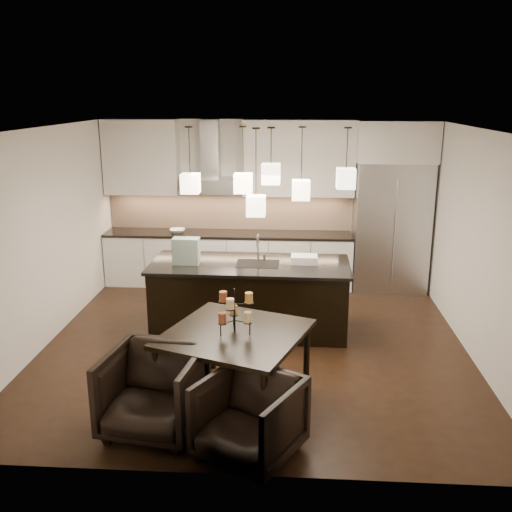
# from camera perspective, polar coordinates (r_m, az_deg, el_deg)

# --- Properties ---
(floor) EXTENTS (5.50, 5.50, 0.02)m
(floor) POSITION_cam_1_polar(r_m,az_deg,el_deg) (7.70, -0.10, -8.74)
(floor) COLOR black
(floor) RESTS_ON ground
(ceiling) EXTENTS (5.50, 5.50, 0.02)m
(ceiling) POSITION_cam_1_polar(r_m,az_deg,el_deg) (7.01, -0.11, 12.70)
(ceiling) COLOR white
(ceiling) RESTS_ON wall_back
(wall_back) EXTENTS (5.50, 0.02, 2.80)m
(wall_back) POSITION_cam_1_polar(r_m,az_deg,el_deg) (9.92, 0.99, 5.43)
(wall_back) COLOR silver
(wall_back) RESTS_ON ground
(wall_front) EXTENTS (5.50, 0.02, 2.80)m
(wall_front) POSITION_cam_1_polar(r_m,az_deg,el_deg) (4.62, -2.46, -7.06)
(wall_front) COLOR silver
(wall_front) RESTS_ON ground
(wall_left) EXTENTS (0.02, 5.50, 2.80)m
(wall_left) POSITION_cam_1_polar(r_m,az_deg,el_deg) (7.91, -20.49, 1.71)
(wall_left) COLOR silver
(wall_left) RESTS_ON ground
(wall_right) EXTENTS (0.02, 5.50, 2.80)m
(wall_right) POSITION_cam_1_polar(r_m,az_deg,el_deg) (7.57, 21.24, 1.03)
(wall_right) COLOR silver
(wall_right) RESTS_ON ground
(refrigerator) EXTENTS (1.20, 0.72, 2.15)m
(refrigerator) POSITION_cam_1_polar(r_m,az_deg,el_deg) (9.74, 13.31, 2.85)
(refrigerator) COLOR #B7B7BA
(refrigerator) RESTS_ON floor
(fridge_panel) EXTENTS (1.26, 0.72, 0.65)m
(fridge_panel) POSITION_cam_1_polar(r_m,az_deg,el_deg) (9.53, 13.85, 11.07)
(fridge_panel) COLOR silver
(fridge_panel) RESTS_ON refrigerator
(lower_cabinets) EXTENTS (4.21, 0.62, 0.88)m
(lower_cabinets) POSITION_cam_1_polar(r_m,az_deg,el_deg) (9.87, -2.76, -0.36)
(lower_cabinets) COLOR silver
(lower_cabinets) RESTS_ON floor
(countertop) EXTENTS (4.21, 0.66, 0.04)m
(countertop) POSITION_cam_1_polar(r_m,az_deg,el_deg) (9.76, -2.79, 2.23)
(countertop) COLOR black
(countertop) RESTS_ON lower_cabinets
(backsplash) EXTENTS (4.21, 0.02, 0.63)m
(backsplash) POSITION_cam_1_polar(r_m,az_deg,el_deg) (9.97, -2.62, 4.51)
(backsplash) COLOR #C6A48C
(backsplash) RESTS_ON countertop
(upper_cab_left) EXTENTS (1.25, 0.35, 1.25)m
(upper_cab_left) POSITION_cam_1_polar(r_m,az_deg,el_deg) (9.95, -11.41, 9.67)
(upper_cab_left) COLOR silver
(upper_cab_left) RESTS_ON wall_back
(upper_cab_right) EXTENTS (1.85, 0.35, 1.25)m
(upper_cab_right) POSITION_cam_1_polar(r_m,az_deg,el_deg) (9.61, 4.29, 9.72)
(upper_cab_right) COLOR silver
(upper_cab_right) RESTS_ON wall_back
(hood_canopy) EXTENTS (0.90, 0.52, 0.24)m
(hood_canopy) POSITION_cam_1_polar(r_m,az_deg,el_deg) (9.68, -4.60, 7.04)
(hood_canopy) COLOR #B7B7BA
(hood_canopy) RESTS_ON wall_back
(hood_chimney) EXTENTS (0.30, 0.28, 0.96)m
(hood_chimney) POSITION_cam_1_polar(r_m,az_deg,el_deg) (9.72, -4.59, 10.64)
(hood_chimney) COLOR #B7B7BA
(hood_chimney) RESTS_ON hood_canopy
(fruit_bowl) EXTENTS (0.30, 0.30, 0.06)m
(fruit_bowl) POSITION_cam_1_polar(r_m,az_deg,el_deg) (9.83, -7.87, 2.52)
(fruit_bowl) COLOR silver
(fruit_bowl) RESTS_ON countertop
(island_body) EXTENTS (2.66, 1.10, 0.93)m
(island_body) POSITION_cam_1_polar(r_m,az_deg,el_deg) (7.96, -0.60, -4.22)
(island_body) COLOR black
(island_body) RESTS_ON floor
(island_top) EXTENTS (2.74, 1.18, 0.04)m
(island_top) POSITION_cam_1_polar(r_m,az_deg,el_deg) (7.80, -0.61, -0.87)
(island_top) COLOR black
(island_top) RESTS_ON island_body
(faucet) EXTENTS (0.11, 0.26, 0.40)m
(faucet) POSITION_cam_1_polar(r_m,az_deg,el_deg) (7.83, 0.22, 0.89)
(faucet) COLOR silver
(faucet) RESTS_ON island_top
(tote_bag) EXTENTS (0.36, 0.20, 0.36)m
(tote_bag) POSITION_cam_1_polar(r_m,az_deg,el_deg) (7.78, -7.01, 0.51)
(tote_bag) COLOR #184531
(tote_bag) RESTS_ON island_top
(food_container) EXTENTS (0.36, 0.26, 0.11)m
(food_container) POSITION_cam_1_polar(r_m,az_deg,el_deg) (7.82, 4.84, -0.33)
(food_container) COLOR silver
(food_container) RESTS_ON island_top
(dining_table) EXTENTS (1.73, 1.73, 0.81)m
(dining_table) POSITION_cam_1_polar(r_m,az_deg,el_deg) (6.17, -2.10, -11.05)
(dining_table) COLOR black
(dining_table) RESTS_ON floor
(candelabra) EXTENTS (0.50, 0.50, 0.48)m
(candelabra) POSITION_cam_1_polar(r_m,az_deg,el_deg) (5.91, -2.16, -5.48)
(candelabra) COLOR black
(candelabra) RESTS_ON dining_table
(candle_a) EXTENTS (0.11, 0.11, 0.11)m
(candle_a) POSITION_cam_1_polar(r_m,az_deg,el_deg) (5.87, -0.82, -6.12)
(candle_a) COLOR beige
(candle_a) RESTS_ON candelabra
(candle_b) EXTENTS (0.11, 0.11, 0.11)m
(candle_b) POSITION_cam_1_polar(r_m,az_deg,el_deg) (6.07, -2.26, -5.37)
(candle_b) COLOR #CD8A38
(candle_b) RESTS_ON candelabra
(candle_c) EXTENTS (0.11, 0.11, 0.11)m
(candle_c) POSITION_cam_1_polar(r_m,az_deg,el_deg) (5.85, -3.38, -6.20)
(candle_c) COLOR brown
(candle_c) RESTS_ON candelabra
(candle_d) EXTENTS (0.11, 0.11, 0.11)m
(candle_d) POSITION_cam_1_polar(r_m,az_deg,el_deg) (5.90, -0.72, -4.19)
(candle_d) COLOR #CD8A38
(candle_d) RESTS_ON candelabra
(candle_e) EXTENTS (0.11, 0.11, 0.11)m
(candle_e) POSITION_cam_1_polar(r_m,az_deg,el_deg) (5.94, -3.30, -4.06)
(candle_e) COLOR brown
(candle_e) RESTS_ON candelabra
(candle_f) EXTENTS (0.11, 0.11, 0.11)m
(candle_f) POSITION_cam_1_polar(r_m,az_deg,el_deg) (5.74, -2.60, -4.79)
(candle_f) COLOR beige
(candle_f) RESTS_ON candelabra
(armchair_left) EXTENTS (1.02, 1.04, 0.84)m
(armchair_left) POSITION_cam_1_polar(r_m,az_deg,el_deg) (5.77, -10.24, -13.20)
(armchair_left) COLOR black
(armchair_left) RESTS_ON floor
(armchair_right) EXTENTS (1.12, 1.13, 0.76)m
(armchair_right) POSITION_cam_1_polar(r_m,az_deg,el_deg) (5.34, -0.70, -15.93)
(armchair_right) COLOR black
(armchair_right) RESTS_ON floor
(pendant_a) EXTENTS (0.24, 0.24, 0.26)m
(pendant_a) POSITION_cam_1_polar(r_m,az_deg,el_deg) (7.72, -6.58, 7.22)
(pendant_a) COLOR beige
(pendant_a) RESTS_ON ceiling
(pendant_b) EXTENTS (0.24, 0.24, 0.26)m
(pendant_b) POSITION_cam_1_polar(r_m,az_deg,el_deg) (7.75, -1.29, 7.28)
(pendant_b) COLOR beige
(pendant_b) RESTS_ON ceiling
(pendant_c) EXTENTS (0.24, 0.24, 0.26)m
(pendant_c) POSITION_cam_1_polar(r_m,az_deg,el_deg) (7.47, 1.50, 8.21)
(pendant_c) COLOR beige
(pendant_c) RESTS_ON ceiling
(pendant_d) EXTENTS (0.24, 0.24, 0.26)m
(pendant_d) POSITION_cam_1_polar(r_m,az_deg,el_deg) (7.68, 4.52, 6.59)
(pendant_d) COLOR beige
(pendant_d) RESTS_ON ceiling
(pendant_e) EXTENTS (0.24, 0.24, 0.26)m
(pendant_e) POSITION_cam_1_polar(r_m,az_deg,el_deg) (7.57, 8.97, 7.67)
(pendant_e) COLOR beige
(pendant_e) RESTS_ON ceiling
(pendant_f) EXTENTS (0.24, 0.24, 0.26)m
(pendant_f) POSITION_cam_1_polar(r_m,az_deg,el_deg) (7.39, -0.00, 5.05)
(pendant_f) COLOR beige
(pendant_f) RESTS_ON ceiling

